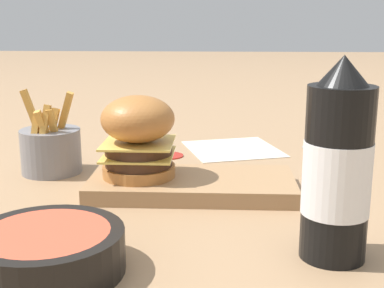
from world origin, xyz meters
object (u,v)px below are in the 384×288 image
burger (138,136)px  fries_basket (51,149)px  serving_board (192,185)px  ketchup_bottle (337,169)px  spoon (332,164)px  side_bowl (47,251)px

burger → fries_basket: burger is taller
serving_board → ketchup_bottle: bearing=127.9°
ketchup_bottle → spoon: ketchup_bottle is taller
fries_basket → side_bowl: size_ratio=0.87×
serving_board → spoon: serving_board is taller
ketchup_bottle → side_bowl: (0.30, 0.05, -0.07)m
serving_board → spoon: 0.28m
burger → fries_basket: (0.16, -0.09, -0.04)m
ketchup_bottle → fries_basket: bearing=-36.8°
ketchup_bottle → side_bowl: 0.31m
ketchup_bottle → spoon: size_ratio=1.33×
fries_basket → spoon: (-0.47, -0.05, -0.03)m
burger → side_bowl: size_ratio=0.76×
ketchup_bottle → side_bowl: bearing=9.8°
burger → ketchup_bottle: bearing=138.9°
side_bowl → spoon: 0.55m
ketchup_bottle → spoon: 0.37m
ketchup_bottle → side_bowl: size_ratio=1.38×
burger → spoon: bearing=-155.5°
fries_basket → spoon: fries_basket is taller
ketchup_bottle → side_bowl: ketchup_bottle is taller
burger → fries_basket: size_ratio=0.87×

